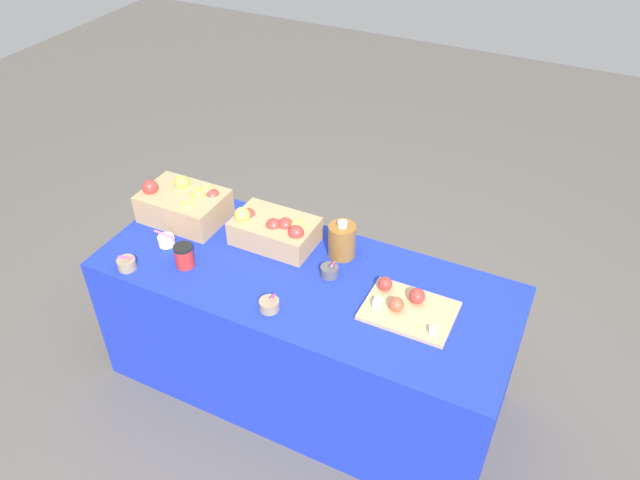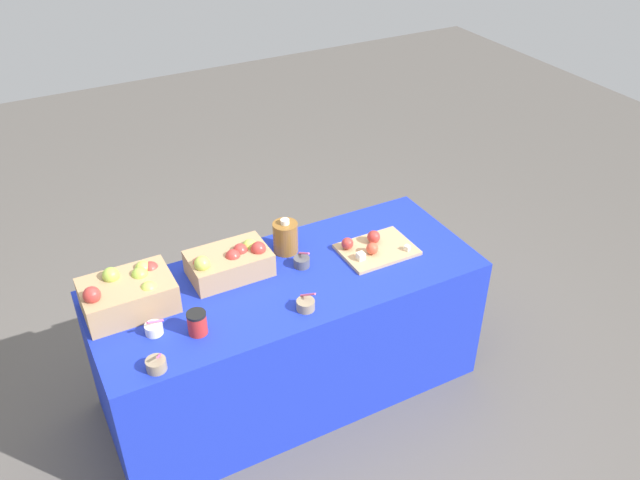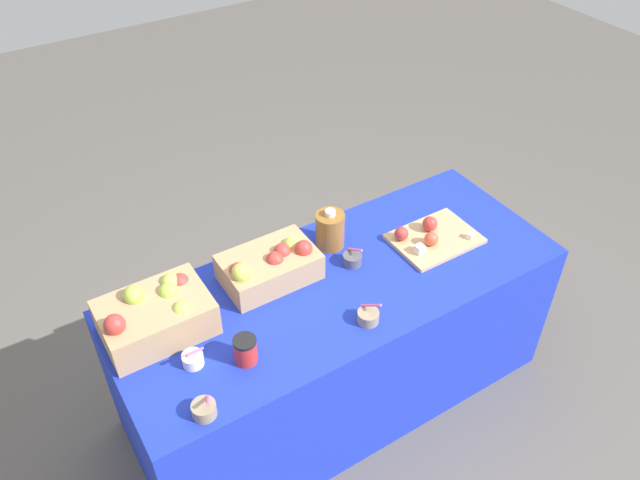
# 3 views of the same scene
# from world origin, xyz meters

# --- Properties ---
(ground_plane) EXTENTS (10.00, 10.00, 0.00)m
(ground_plane) POSITION_xyz_m (0.00, 0.00, 0.00)
(ground_plane) COLOR #56514C
(table) EXTENTS (1.90, 0.76, 0.74)m
(table) POSITION_xyz_m (0.00, 0.00, 0.37)
(table) COLOR #192DB7
(table) RESTS_ON ground_plane
(apple_crate_left) EXTENTS (0.40, 0.28, 0.20)m
(apple_crate_left) POSITION_xyz_m (-0.72, 0.13, 0.82)
(apple_crate_left) COLOR tan
(apple_crate_left) RESTS_ON table
(apple_crate_middle) EXTENTS (0.39, 0.25, 0.18)m
(apple_crate_middle) POSITION_xyz_m (-0.23, 0.16, 0.81)
(apple_crate_middle) COLOR tan
(apple_crate_middle) RESTS_ON table
(cutting_board_front) EXTENTS (0.37, 0.28, 0.09)m
(cutting_board_front) POSITION_xyz_m (0.48, -0.00, 0.76)
(cutting_board_front) COLOR tan
(cutting_board_front) RESTS_ON table
(sample_bowl_near) EXTENTS (0.08, 0.09, 0.10)m
(sample_bowl_near) POSITION_xyz_m (-0.03, -0.25, 0.77)
(sample_bowl_near) COLOR gray
(sample_bowl_near) RESTS_ON table
(sample_bowl_mid) EXTENTS (0.08, 0.08, 0.10)m
(sample_bowl_mid) POSITION_xyz_m (-0.74, -0.31, 0.77)
(sample_bowl_mid) COLOR gray
(sample_bowl_mid) RESTS_ON table
(sample_bowl_far) EXTENTS (0.09, 0.08, 0.10)m
(sample_bowl_far) POSITION_xyz_m (-0.68, -0.09, 0.77)
(sample_bowl_far) COLOR silver
(sample_bowl_far) RESTS_ON table
(sample_bowl_extra) EXTENTS (0.08, 0.08, 0.09)m
(sample_bowl_extra) POSITION_xyz_m (0.10, 0.05, 0.77)
(sample_bowl_extra) COLOR #4C4C51
(sample_bowl_extra) RESTS_ON table
(cider_jug) EXTENTS (0.13, 0.13, 0.19)m
(cider_jug) POSITION_xyz_m (0.09, 0.21, 0.82)
(cider_jug) COLOR brown
(cider_jug) RESTS_ON table
(coffee_cup) EXTENTS (0.09, 0.09, 0.11)m
(coffee_cup) POSITION_xyz_m (-0.51, -0.17, 0.79)
(coffee_cup) COLOR red
(coffee_cup) RESTS_ON table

